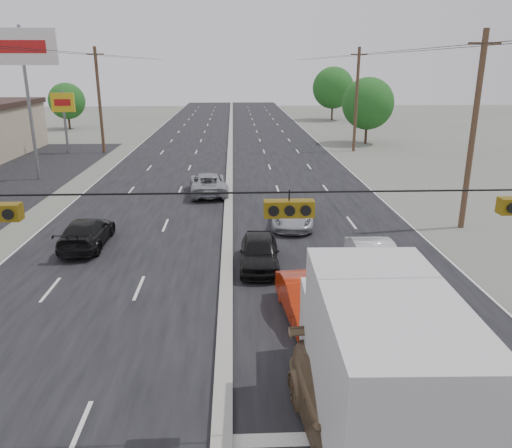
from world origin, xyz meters
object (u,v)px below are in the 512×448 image
at_px(tree_left_far, 67,101).
at_px(oncoming_near, 87,233).
at_px(queue_car_a, 259,252).
at_px(queue_car_c, 293,214).
at_px(oncoming_far, 208,184).
at_px(pole_sign_far, 63,108).
at_px(tree_right_mid, 368,104).
at_px(box_truck, 376,360).
at_px(tree_right_far, 333,88).
at_px(queue_car_b, 375,264).
at_px(utility_pole_right_b, 473,131).
at_px(red_sedan, 305,300).
at_px(utility_pole_left_c, 99,100).
at_px(pole_sign_billboard, 23,57).
at_px(tan_sedan, 355,417).
at_px(utility_pole_right_c, 356,99).

distance_m(tree_left_far, oncoming_near, 49.62).
distance_m(tree_left_far, queue_car_a, 55.35).
relative_size(queue_car_c, oncoming_far, 0.88).
distance_m(pole_sign_far, tree_right_mid, 31.40).
height_order(box_truck, oncoming_far, box_truck).
xyz_separation_m(tree_right_far, oncoming_far, (-17.40, -47.12, -4.24)).
height_order(box_truck, queue_car_c, box_truck).
bearing_deg(tree_left_far, tree_right_far, 14.74).
xyz_separation_m(pole_sign_far, queue_car_c, (19.50, -24.28, -3.77)).
bearing_deg(pole_sign_far, queue_car_b, -55.38).
relative_size(queue_car_b, oncoming_near, 1.00).
distance_m(utility_pole_right_b, red_sedan, 14.40).
relative_size(queue_car_a, queue_car_c, 0.89).
bearing_deg(tree_right_mid, utility_pole_left_c, -169.70).
distance_m(pole_sign_billboard, tan_sedan, 34.61).
height_order(tan_sedan, queue_car_b, tan_sedan).
relative_size(utility_pole_right_c, pole_sign_far, 1.67).
xyz_separation_m(utility_pole_left_c, box_truck, (16.00, -40.35, -3.11)).
xyz_separation_m(tree_left_far, tree_right_far, (38.00, 10.00, 1.24)).
relative_size(utility_pole_right_b, pole_sign_billboard, 0.91).
xyz_separation_m(utility_pole_right_c, oncoming_near, (-19.20, -27.11, -4.43)).
xyz_separation_m(queue_car_a, queue_car_c, (2.10, 5.79, -0.06)).
xyz_separation_m(pole_sign_billboard, tree_right_mid, (29.50, 17.00, -4.53)).
height_order(tree_right_mid, box_truck, tree_right_mid).
relative_size(utility_pole_right_c, tree_left_far, 1.63).
height_order(tree_right_far, queue_car_b, tree_right_far).
xyz_separation_m(pole_sign_far, oncoming_far, (14.60, -17.12, -3.69)).
distance_m(pole_sign_billboard, oncoming_near, 18.87).
relative_size(utility_pole_left_c, utility_pole_right_c, 1.00).
relative_size(pole_sign_billboard, queue_car_b, 2.36).
relative_size(pole_sign_far, tree_right_far, 0.74).
bearing_deg(utility_pole_right_b, box_truck, -120.40).
height_order(queue_car_b, oncoming_near, queue_car_b).
distance_m(utility_pole_left_c, oncoming_far, 20.87).
xyz_separation_m(utility_pole_left_c, tree_right_mid, (27.50, 5.00, -0.77)).
height_order(utility_pole_left_c, utility_pole_right_b, same).
relative_size(utility_pole_right_b, tree_left_far, 1.63).
bearing_deg(pole_sign_far, utility_pole_right_b, -41.26).
bearing_deg(oncoming_near, queue_car_c, -164.79).
bearing_deg(queue_car_b, tree_right_mid, 77.43).
bearing_deg(tree_right_far, tan_sedan, -100.41).
bearing_deg(oncoming_near, utility_pole_left_c, -78.19).
xyz_separation_m(utility_pole_left_c, utility_pole_right_c, (25.00, 0.00, 0.00)).
bearing_deg(tree_right_far, queue_car_a, -103.66).
xyz_separation_m(utility_pole_right_c, tree_right_far, (3.50, 30.00, -0.15)).
bearing_deg(red_sedan, queue_car_b, 35.63).
bearing_deg(oncoming_far, tree_right_mid, -132.04).
distance_m(pole_sign_far, tree_right_far, 43.87).
bearing_deg(tree_left_far, utility_pole_right_c, -30.10).
bearing_deg(queue_car_a, tan_sedan, -79.06).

